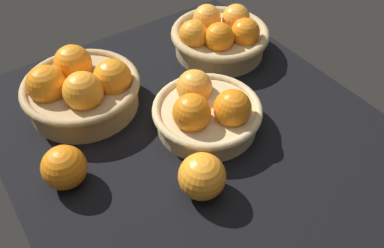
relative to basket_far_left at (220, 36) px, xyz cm
name	(u,v)px	position (x,y,z in cm)	size (l,w,h in cm)	color
market_tray	(197,139)	(20.16, -20.75, -6.06)	(84.00, 72.00, 3.00)	black
basket_far_left	(220,36)	(0.00, 0.00, 0.00)	(23.91, 23.91, 10.65)	tan
basket_near_left	(81,88)	(-0.30, -35.92, 0.38)	(24.64, 24.64, 11.87)	tan
basket_center	(207,111)	(19.14, -17.85, -0.57)	(22.01, 22.01, 10.31)	tan
loose_orange_front_gap	(202,176)	(32.02, -28.13, -0.40)	(8.32, 8.32, 8.32)	orange
loose_orange_back_gap	(64,167)	(16.73, -46.71, -0.57)	(7.98, 7.98, 7.98)	orange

